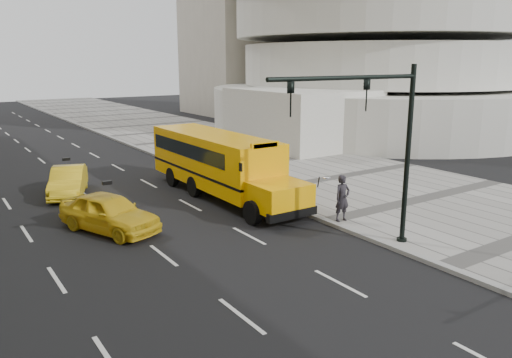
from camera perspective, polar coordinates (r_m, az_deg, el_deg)
ground at (r=22.32m, az=-13.33°, el=-3.93°), size 140.00×140.00×0.00m
sidewalk_museum at (r=28.56m, az=9.74°, el=0.18°), size 12.00×140.00×0.15m
curb_museum at (r=24.91m, az=-0.35°, el=-1.57°), size 0.30×140.00×0.15m
school_bus at (r=24.57m, az=-4.52°, el=2.22°), size 2.96×11.56×3.19m
taxi_near at (r=20.22m, az=-16.44°, el=-3.70°), size 3.36×4.77×1.51m
taxi_far at (r=26.24m, az=-20.67°, el=-0.26°), size 2.87×4.54×1.41m
pedestrian at (r=20.42m, az=9.84°, el=-2.17°), size 0.72×0.50×1.90m
traffic_signal at (r=16.94m, az=14.09°, el=4.80°), size 6.18×0.36×6.40m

